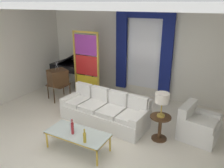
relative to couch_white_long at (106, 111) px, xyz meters
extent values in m
plane|color=silver|center=(0.19, -0.79, -0.31)|extent=(16.00, 16.00, 0.00)
cube|color=white|center=(0.19, 2.27, 1.19)|extent=(8.00, 0.12, 3.00)
cube|color=white|center=(-3.47, -0.19, 1.19)|extent=(0.12, 7.00, 3.00)
cube|color=white|center=(0.19, 0.01, 2.71)|extent=(8.00, 7.60, 0.04)
cube|color=white|center=(0.21, 2.19, 1.24)|extent=(1.10, 0.02, 2.50)
cylinder|color=gold|center=(0.21, 2.11, 2.55)|extent=(2.00, 0.04, 0.04)
cube|color=navy|center=(-0.56, 2.09, 1.24)|extent=(0.36, 0.12, 2.70)
cube|color=navy|center=(0.98, 2.09, 1.24)|extent=(0.36, 0.12, 2.70)
cube|color=navy|center=(0.21, 2.09, 2.41)|extent=(1.80, 0.10, 0.28)
cube|color=white|center=(-0.01, -0.09, -0.12)|extent=(2.39, 1.09, 0.38)
cube|color=white|center=(0.02, 0.27, 0.08)|extent=(2.33, 0.39, 0.78)
cube|color=white|center=(1.06, -0.18, -0.03)|extent=(0.27, 0.87, 0.56)
cube|color=white|center=(-1.07, 0.00, -0.03)|extent=(0.27, 0.87, 0.56)
cube|color=white|center=(0.85, -0.22, 0.13)|extent=(0.59, 0.78, 0.12)
cube|color=white|center=(0.88, 0.10, 0.35)|extent=(0.52, 0.18, 0.40)
cube|color=white|center=(0.28, -0.17, 0.13)|extent=(0.59, 0.78, 0.12)
cube|color=white|center=(0.30, 0.15, 0.35)|extent=(0.52, 0.18, 0.40)
cube|color=white|center=(-0.30, -0.12, 0.13)|extent=(0.59, 0.78, 0.12)
cube|color=white|center=(-0.27, 0.20, 0.35)|extent=(0.52, 0.18, 0.40)
cube|color=white|center=(-0.88, -0.07, 0.13)|extent=(0.59, 0.78, 0.12)
cube|color=white|center=(-0.85, 0.25, 0.35)|extent=(0.52, 0.18, 0.40)
cube|color=silver|center=(0.09, -1.38, 0.09)|extent=(1.37, 0.61, 0.02)
cube|color=gold|center=(0.09, -1.10, 0.07)|extent=(1.37, 0.04, 0.03)
cube|color=gold|center=(0.09, -1.67, 0.07)|extent=(1.37, 0.04, 0.03)
cube|color=gold|center=(-0.58, -1.38, 0.07)|extent=(0.04, 0.61, 0.03)
cube|color=gold|center=(0.76, -1.38, 0.07)|extent=(0.04, 0.61, 0.03)
cylinder|color=gold|center=(-0.56, -1.12, -0.12)|extent=(0.04, 0.04, 0.38)
cylinder|color=gold|center=(0.74, -1.12, -0.12)|extent=(0.04, 0.04, 0.38)
cylinder|color=gold|center=(-0.56, -1.65, -0.12)|extent=(0.04, 0.04, 0.38)
cylinder|color=gold|center=(0.74, -1.65, -0.12)|extent=(0.04, 0.04, 0.38)
cylinder|color=gold|center=(0.43, -1.59, 0.21)|extent=(0.06, 0.06, 0.21)
cylinder|color=gold|center=(0.43, -1.59, 0.35)|extent=(0.03, 0.03, 0.06)
sphere|color=gold|center=(0.43, -1.59, 0.39)|extent=(0.04, 0.04, 0.04)
cylinder|color=silver|center=(-0.07, -1.38, 0.21)|extent=(0.06, 0.06, 0.21)
cylinder|color=silver|center=(-0.07, -1.38, 0.34)|extent=(0.03, 0.03, 0.06)
sphere|color=silver|center=(-0.07, -1.38, 0.39)|extent=(0.04, 0.04, 0.04)
cylinder|color=maroon|center=(0.02, -1.46, 0.23)|extent=(0.06, 0.06, 0.26)
cylinder|color=maroon|center=(0.02, -1.46, 0.39)|extent=(0.03, 0.03, 0.06)
sphere|color=maroon|center=(0.02, -1.46, 0.44)|extent=(0.04, 0.04, 0.04)
cube|color=#472D19|center=(-2.11, 0.58, 0.19)|extent=(0.62, 0.54, 0.03)
cylinder|color=#472D19|center=(-2.44, 0.42, -0.06)|extent=(0.04, 0.04, 0.50)
cylinder|color=#472D19|center=(-2.21, 0.93, -0.06)|extent=(0.04, 0.04, 0.50)
cylinder|color=#472D19|center=(-2.00, 0.22, -0.06)|extent=(0.04, 0.04, 0.50)
cylinder|color=#472D19|center=(-1.77, 0.73, -0.06)|extent=(0.04, 0.04, 0.50)
cube|color=#472D19|center=(-2.11, 0.58, 0.45)|extent=(0.67, 0.71, 0.48)
cube|color=black|center=(-2.32, 0.67, 0.47)|extent=(0.17, 0.36, 0.30)
cylinder|color=gold|center=(-2.35, 0.60, 0.28)|extent=(0.03, 0.04, 0.04)
cylinder|color=gold|center=(-2.29, 0.74, 0.28)|extent=(0.03, 0.04, 0.04)
cylinder|color=silver|center=(-2.11, 0.58, 0.87)|extent=(0.06, 0.12, 0.34)
cylinder|color=silver|center=(-2.11, 0.58, 0.87)|extent=(0.06, 0.12, 0.34)
cube|color=white|center=(2.35, 0.32, -0.11)|extent=(0.91, 0.91, 0.40)
cube|color=white|center=(2.35, 0.32, 0.14)|extent=(0.78, 0.78, 0.10)
cube|color=white|center=(2.03, 0.36, 0.09)|extent=(0.32, 0.82, 0.80)
cube|color=white|center=(2.39, 0.63, -0.02)|extent=(0.75, 0.29, 0.58)
cube|color=white|center=(2.30, 0.00, -0.02)|extent=(0.75, 0.29, 0.58)
cube|color=gold|center=(-1.82, 1.15, 0.79)|extent=(0.05, 0.05, 2.20)
cube|color=gold|center=(-0.92, 1.15, 0.79)|extent=(0.05, 0.05, 2.20)
cube|color=gold|center=(-1.37, 1.15, 1.86)|extent=(0.90, 0.05, 0.06)
cube|color=gold|center=(-1.37, 1.15, -0.26)|extent=(0.90, 0.05, 0.10)
cube|color=yellow|center=(-1.37, 1.15, 0.13)|extent=(0.82, 0.02, 0.64)
cube|color=red|center=(-1.37, 1.15, 0.79)|extent=(0.82, 0.02, 0.64)
cube|color=purple|center=(-1.37, 1.15, 1.46)|extent=(0.82, 0.02, 0.64)
cylinder|color=beige|center=(-0.82, 0.85, -0.28)|extent=(0.16, 0.16, 0.06)
ellipsoid|color=navy|center=(-0.82, 0.85, -0.17)|extent=(0.18, 0.32, 0.20)
sphere|color=navy|center=(-0.82, 0.99, -0.06)|extent=(0.09, 0.09, 0.09)
cone|color=gold|center=(-0.82, 1.05, -0.06)|extent=(0.02, 0.04, 0.02)
cone|color=#287B4E|center=(-0.82, 0.67, -0.07)|extent=(0.44, 0.40, 0.50)
cylinder|color=#472D19|center=(1.54, -0.17, 0.27)|extent=(0.48, 0.48, 0.03)
cylinder|color=#472D19|center=(1.54, -0.17, -0.02)|extent=(0.08, 0.08, 0.55)
cylinder|color=#472D19|center=(1.54, -0.17, -0.29)|extent=(0.36, 0.36, 0.03)
cylinder|color=#B29338|center=(1.54, -0.17, 0.31)|extent=(0.18, 0.18, 0.04)
cylinder|color=#B29338|center=(1.54, -0.17, 0.51)|extent=(0.03, 0.03, 0.36)
cylinder|color=silver|center=(1.54, -0.17, 0.75)|extent=(0.32, 0.32, 0.22)
cube|color=black|center=(-2.38, 1.87, 0.47)|extent=(1.50, 1.10, 0.24)
cube|color=black|center=(-2.48, 1.87, 0.79)|extent=(1.08, 0.90, 0.60)
cylinder|color=black|center=(-1.83, 2.22, 0.02)|extent=(0.07, 0.07, 0.66)
cylinder|color=black|center=(-1.83, 1.52, 0.02)|extent=(0.07, 0.07, 0.66)
cylinder|color=black|center=(-2.93, 1.87, 0.02)|extent=(0.07, 0.07, 0.66)
camera|label=1|loc=(2.71, -4.72, 2.73)|focal=36.23mm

